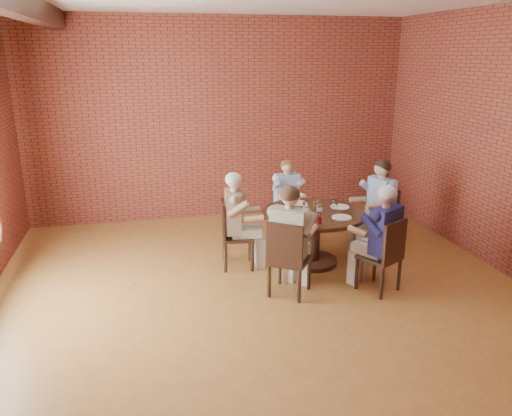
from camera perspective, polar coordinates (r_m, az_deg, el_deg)
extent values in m
plane|color=#9B6230|center=(5.88, 1.57, -11.11)|extent=(7.00, 7.00, 0.00)
plane|color=maroon|center=(8.67, -4.15, 9.99)|extent=(7.00, 0.00, 7.00)
plane|color=maroon|center=(2.27, 25.04, -13.34)|extent=(7.00, 0.00, 7.00)
cylinder|color=black|center=(7.02, 6.41, -6.03)|extent=(0.70, 0.70, 0.06)
cylinder|color=black|center=(6.90, 6.50, -3.59)|extent=(0.20, 0.20, 0.64)
cylinder|color=#3E2616|center=(6.77, 6.60, -0.62)|extent=(1.39, 1.39, 0.05)
cube|color=black|center=(7.47, 13.57, -1.66)|extent=(0.52, 0.52, 0.04)
cube|color=black|center=(7.52, 14.89, 0.50)|extent=(0.13, 0.43, 0.50)
cylinder|color=black|center=(7.57, 11.46, -3.07)|extent=(0.04, 0.04, 0.41)
cylinder|color=black|center=(7.30, 13.21, -3.97)|extent=(0.04, 0.04, 0.41)
cylinder|color=black|center=(7.80, 13.67, -2.63)|extent=(0.04, 0.04, 0.41)
cylinder|color=black|center=(7.53, 15.45, -3.48)|extent=(0.04, 0.04, 0.41)
cube|color=black|center=(7.85, 3.56, -0.29)|extent=(0.39, 0.39, 0.04)
cube|color=black|center=(7.93, 3.20, 1.68)|extent=(0.38, 0.06, 0.43)
cylinder|color=black|center=(7.73, 2.80, -2.31)|extent=(0.04, 0.04, 0.41)
cylinder|color=black|center=(7.83, 5.00, -2.10)|extent=(0.04, 0.04, 0.41)
cylinder|color=black|center=(8.01, 2.10, -1.58)|extent=(0.04, 0.04, 0.41)
cylinder|color=black|center=(8.11, 4.23, -1.39)|extent=(0.04, 0.04, 0.41)
cube|color=black|center=(6.73, -2.11, -3.31)|extent=(0.46, 0.46, 0.04)
cube|color=black|center=(6.63, -3.75, -1.28)|extent=(0.09, 0.42, 0.48)
cylinder|color=black|center=(6.66, -0.43, -5.60)|extent=(0.04, 0.04, 0.41)
cylinder|color=black|center=(6.99, -0.73, -4.47)|extent=(0.04, 0.04, 0.41)
cylinder|color=black|center=(6.64, -3.52, -5.72)|extent=(0.04, 0.04, 0.41)
cylinder|color=black|center=(6.97, -3.66, -4.58)|extent=(0.04, 0.04, 0.41)
cube|color=black|center=(5.99, 3.87, -5.99)|extent=(0.61, 0.61, 0.04)
cube|color=black|center=(5.72, 3.28, -4.24)|extent=(0.38, 0.29, 0.50)
cylinder|color=black|center=(6.20, 6.06, -7.51)|extent=(0.04, 0.04, 0.41)
cylinder|color=black|center=(6.30, 2.75, -6.99)|extent=(0.04, 0.04, 0.41)
cylinder|color=black|center=(5.87, 4.98, -8.95)|extent=(0.04, 0.04, 0.41)
cylinder|color=black|center=(5.98, 1.51, -8.37)|extent=(0.04, 0.04, 0.41)
cube|color=black|center=(6.25, 13.91, -5.47)|extent=(0.57, 0.57, 0.04)
cube|color=black|center=(6.06, 15.56, -3.68)|extent=(0.39, 0.24, 0.48)
cylinder|color=black|center=(6.57, 13.38, -6.42)|extent=(0.04, 0.04, 0.41)
cylinder|color=black|center=(6.30, 11.45, -7.35)|extent=(0.04, 0.04, 0.41)
cylinder|color=black|center=(6.40, 16.04, -7.32)|extent=(0.04, 0.04, 0.41)
cylinder|color=black|center=(6.12, 14.17, -8.34)|extent=(0.04, 0.04, 0.41)
cylinder|color=white|center=(7.01, 9.57, 0.13)|extent=(0.26, 0.26, 0.01)
cylinder|color=white|center=(7.11, 4.89, 0.57)|extent=(0.26, 0.26, 0.01)
cylinder|color=white|center=(6.76, 2.50, -0.27)|extent=(0.26, 0.26, 0.01)
cylinder|color=white|center=(6.56, 9.78, -1.07)|extent=(0.26, 0.26, 0.01)
cylinder|color=white|center=(6.87, 9.03, 0.36)|extent=(0.07, 0.07, 0.14)
cylinder|color=white|center=(6.92, 6.84, 0.57)|extent=(0.07, 0.07, 0.14)
cylinder|color=white|center=(6.99, 4.39, 0.82)|extent=(0.07, 0.07, 0.14)
cylinder|color=white|center=(6.73, 5.67, 0.14)|extent=(0.07, 0.07, 0.14)
cylinder|color=white|center=(6.51, 4.59, -0.44)|extent=(0.07, 0.07, 0.14)
cylinder|color=white|center=(6.30, 7.23, -1.13)|extent=(0.07, 0.07, 0.14)
cylinder|color=white|center=(6.64, 7.25, -0.16)|extent=(0.07, 0.07, 0.14)
cube|color=black|center=(6.60, 10.41, -1.01)|extent=(0.10, 0.16, 0.01)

